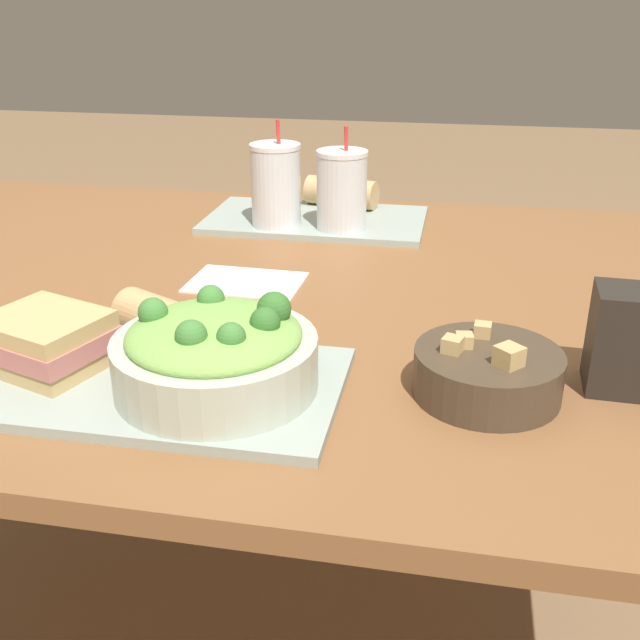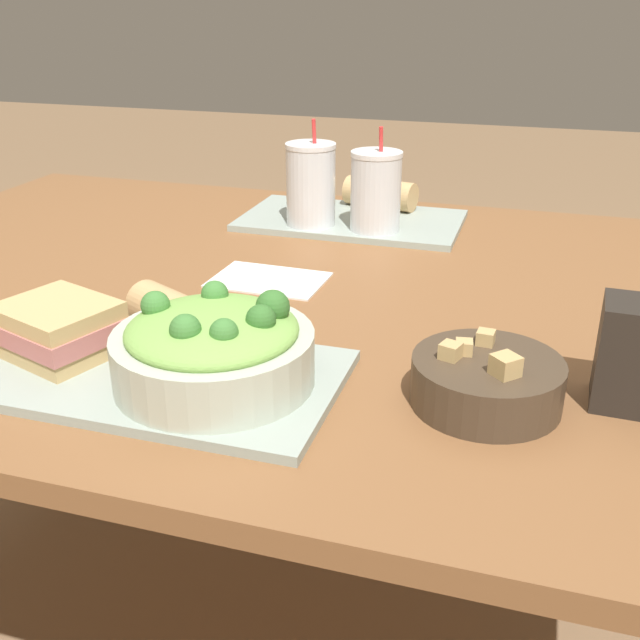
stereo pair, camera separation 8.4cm
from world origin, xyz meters
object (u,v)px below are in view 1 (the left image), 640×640
salad_bowl (216,351)px  drink_cup_red (342,193)px  drink_cup_dark (276,188)px  baguette_near (173,325)px  sandwich_near (47,341)px  soup_bowl (487,371)px  baguette_far (342,193)px  napkin_folded (246,282)px

salad_bowl → drink_cup_red: drink_cup_red is taller
drink_cup_dark → drink_cup_red: drink_cup_dark is taller
drink_cup_dark → drink_cup_red: (0.12, 0.00, -0.00)m
salad_bowl → drink_cup_dark: size_ratio=1.15×
drink_cup_red → salad_bowl: bearing=-93.4°
salad_bowl → drink_cup_red: bearing=86.6°
baguette_near → sandwich_near: bearing=149.0°
soup_bowl → sandwich_near: size_ratio=1.02×
salad_bowl → drink_cup_dark: (-0.09, 0.62, 0.03)m
baguette_near → baguette_far: same height
baguette_near → napkin_folded: baguette_near is taller
salad_bowl → baguette_near: size_ratio=1.32×
napkin_folded → sandwich_near: bearing=-113.1°
soup_bowl → drink_cup_dark: (-0.38, 0.56, 0.05)m
sandwich_near → drink_cup_red: size_ratio=0.86×
baguette_near → drink_cup_dark: (-0.00, 0.53, 0.04)m
baguette_near → napkin_folded: (0.02, 0.26, -0.04)m
salad_bowl → drink_cup_dark: bearing=97.9°
sandwich_near → baguette_near: size_ratio=0.95×
baguette_near → napkin_folded: 0.26m
salad_bowl → drink_cup_red: size_ratio=1.20×
baguette_near → drink_cup_red: drink_cup_red is taller
soup_bowl → drink_cup_red: drink_cup_red is taller
baguette_far → drink_cup_red: bearing=-158.4°
salad_bowl → soup_bowl: 0.30m
soup_bowl → baguette_near: 0.38m
baguette_far → drink_cup_red: drink_cup_red is taller
baguette_near → napkin_folded: size_ratio=0.96×
drink_cup_red → baguette_near: bearing=-103.0°
soup_bowl → napkin_folded: (-0.36, 0.28, -0.03)m
sandwich_near → drink_cup_red: (0.25, 0.61, 0.04)m
baguette_near → drink_cup_dark: bearing=27.0°
salad_bowl → sandwich_near: size_ratio=1.40×
salad_bowl → napkin_folded: bearing=101.0°
baguette_near → drink_cup_red: (0.12, 0.53, 0.04)m
drink_cup_dark → baguette_near: bearing=-89.9°
sandwich_near → drink_cup_red: bearing=86.7°
soup_bowl → sandwich_near: 0.50m
baguette_near → baguette_far: 0.69m
baguette_far → napkin_folded: 0.44m
soup_bowl → baguette_near: (-0.38, 0.03, 0.01)m
soup_bowl → napkin_folded: bearing=141.8°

